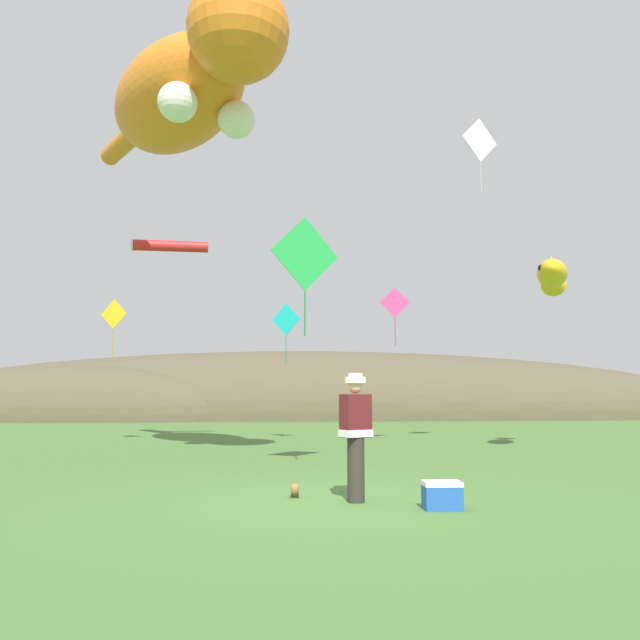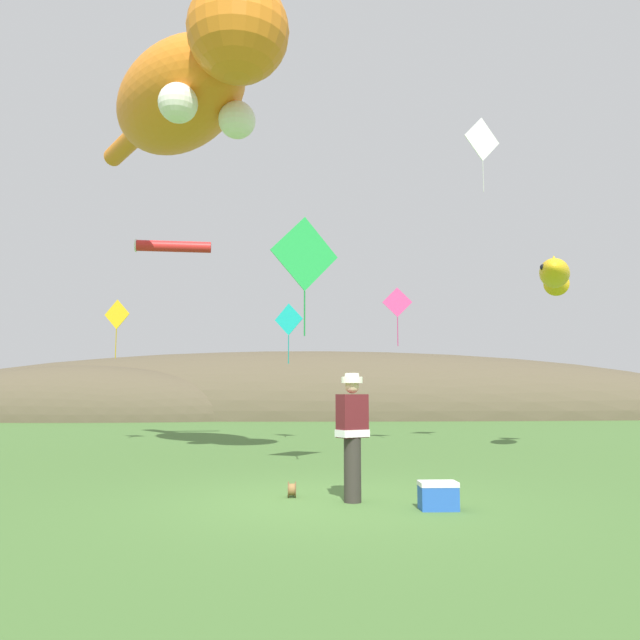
% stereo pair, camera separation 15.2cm
% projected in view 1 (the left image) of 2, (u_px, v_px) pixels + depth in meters
% --- Properties ---
extents(ground_plane, '(120.00, 120.00, 0.00)m').
position_uv_depth(ground_plane, '(330.00, 502.00, 8.58)').
color(ground_plane, '#477033').
extents(distant_hill_ridge, '(56.29, 11.67, 8.30)m').
position_uv_depth(distant_hill_ridge, '(275.00, 418.00, 38.20)').
color(distant_hill_ridge, brown).
rests_on(distant_hill_ridge, ground).
extents(festival_attendant, '(0.49, 0.43, 1.77)m').
position_uv_depth(festival_attendant, '(356.00, 432.00, 8.70)').
color(festival_attendant, '#332D28').
rests_on(festival_attendant, ground).
extents(kite_spool, '(0.12, 0.22, 0.22)m').
position_uv_depth(kite_spool, '(295.00, 490.00, 9.00)').
color(kite_spool, olive).
rests_on(kite_spool, ground).
extents(picnic_cooler, '(0.50, 0.34, 0.36)m').
position_uv_depth(picnic_cooler, '(442.00, 495.00, 8.06)').
color(picnic_cooler, blue).
rests_on(picnic_cooler, ground).
extents(kite_giant_cat, '(5.97, 8.01, 2.82)m').
position_uv_depth(kite_giant_cat, '(188.00, 88.00, 14.88)').
color(kite_giant_cat, orange).
extents(kite_fish_windsock, '(1.72, 2.71, 0.81)m').
position_uv_depth(kite_fish_windsock, '(552.00, 276.00, 16.48)').
color(kite_fish_windsock, gold).
extents(kite_tube_streamer, '(2.47, 0.65, 0.44)m').
position_uv_depth(kite_tube_streamer, '(169.00, 246.00, 20.41)').
color(kite_tube_streamer, red).
extents(kite_diamond_gold, '(0.87, 0.35, 1.83)m').
position_uv_depth(kite_diamond_gold, '(114.00, 315.00, 19.23)').
color(kite_diamond_gold, yellow).
extents(kite_diamond_pink, '(0.93, 0.08, 1.83)m').
position_uv_depth(kite_diamond_pink, '(395.00, 303.00, 19.35)').
color(kite_diamond_pink, '#E53F8C').
extents(kite_diamond_white, '(1.16, 0.59, 2.19)m').
position_uv_depth(kite_diamond_white, '(480.00, 141.00, 17.80)').
color(kite_diamond_white, white).
extents(kite_diamond_teal, '(0.91, 0.50, 1.93)m').
position_uv_depth(kite_diamond_teal, '(286.00, 320.00, 19.87)').
color(kite_diamond_teal, '#19BFBF').
extents(kite_diamond_green, '(1.36, 0.71, 2.42)m').
position_uv_depth(kite_diamond_green, '(305.00, 254.00, 12.52)').
color(kite_diamond_green, green).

